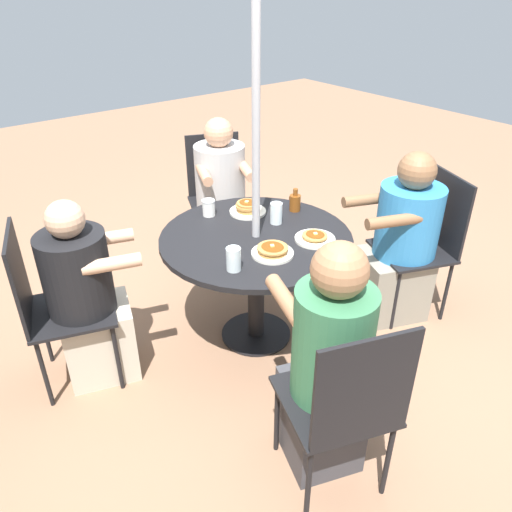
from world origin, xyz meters
name	(u,v)px	position (x,y,z in m)	size (l,w,h in m)	color
ground_plane	(256,334)	(0.00, 0.00, 0.00)	(12.00, 12.00, 0.00)	#8C664C
patio_table	(256,252)	(0.00, 0.00, 0.61)	(1.10, 1.10, 0.72)	black
umbrella_pole	(256,159)	(0.00, 0.00, 1.17)	(0.04, 0.04, 2.34)	#ADADB2
patio_chair_north	(346,402)	(-1.08, 0.38, 0.54)	(0.56, 0.56, 0.95)	black
diner_north	(327,370)	(-0.91, 0.32, 0.55)	(0.56, 0.47, 1.18)	#3D3D42
patio_chair_east	(426,238)	(-0.43, -1.06, 0.54)	(0.57, 0.57, 0.95)	black
diner_east	(400,246)	(-0.36, -0.89, 0.50)	(0.55, 0.63, 1.12)	gray
patio_chair_south	(217,190)	(1.05, -0.44, 0.54)	(0.57, 0.57, 0.95)	black
diner_south	(222,202)	(0.89, -0.37, 0.51)	(0.58, 0.52, 1.14)	slate
patio_chair_west	(50,301)	(0.36, 1.08, 0.54)	(0.55, 0.55, 0.95)	black
diner_west	(88,302)	(0.30, 0.91, 0.49)	(0.47, 0.54, 1.08)	beige
pancake_plate_a	(315,238)	(-0.25, -0.23, 0.73)	(0.23, 0.23, 0.05)	silver
pancake_plate_b	(248,209)	(0.27, -0.15, 0.74)	(0.23, 0.23, 0.08)	silver
pancake_plate_c	(272,251)	(-0.22, 0.06, 0.74)	(0.23, 0.23, 0.06)	silver
syrup_bottle	(295,202)	(0.12, -0.40, 0.77)	(0.09, 0.07, 0.15)	brown
coffee_cup	(209,208)	(0.39, 0.06, 0.77)	(0.08, 0.08, 0.10)	white
drinking_glass_a	(276,213)	(0.06, -0.20, 0.78)	(0.07, 0.07, 0.13)	silver
drinking_glass_b	(234,259)	(-0.22, 0.31, 0.78)	(0.08, 0.08, 0.12)	silver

